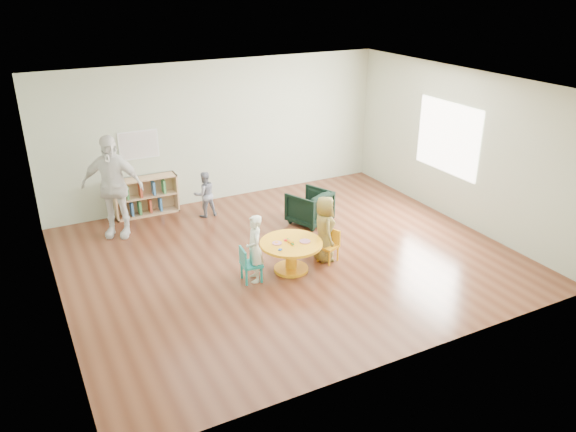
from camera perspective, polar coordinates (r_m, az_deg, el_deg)
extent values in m
plane|color=#542B1A|center=(9.27, 0.02, -4.15)|extent=(7.00, 7.00, 0.00)
cube|color=white|center=(8.36, 0.02, 12.80)|extent=(7.00, 6.00, 0.10)
cube|color=#A9B79D|center=(11.34, -7.05, 8.48)|extent=(7.00, 0.10, 2.80)
cube|color=#A9B79D|center=(6.41, 12.48, -3.99)|extent=(7.00, 0.10, 2.80)
cube|color=#A9B79D|center=(7.85, -23.29, -0.20)|extent=(0.10, 6.00, 2.80)
cube|color=#A9B79D|center=(10.71, 17.01, 6.73)|extent=(0.10, 6.00, 2.80)
cube|color=white|center=(10.87, 15.91, 7.65)|extent=(0.02, 1.60, 1.30)
cylinder|color=#FFAD15|center=(8.77, 0.32, -4.23)|extent=(0.17, 0.17, 0.44)
cylinder|color=#FFAD15|center=(8.86, 0.31, -5.37)|extent=(0.54, 0.54, 0.04)
cylinder|color=#FFAD15|center=(8.66, 0.32, -2.80)|extent=(0.97, 0.97, 0.04)
cylinder|color=pink|center=(8.60, -1.13, -2.78)|extent=(0.15, 0.15, 0.01)
cylinder|color=pink|center=(8.66, 1.73, -2.59)|extent=(0.17, 0.17, 0.01)
cylinder|color=#FFAD15|center=(8.61, 0.26, -2.62)|extent=(0.06, 0.12, 0.04)
cylinder|color=#167C3E|center=(8.54, 0.46, -2.86)|extent=(0.03, 0.05, 0.02)
cylinder|color=#167C3E|center=(8.69, 0.07, -2.39)|extent=(0.03, 0.05, 0.02)
cube|color=red|center=(8.69, -0.26, -2.47)|extent=(0.06, 0.06, 0.02)
cube|color=orange|center=(8.61, -1.17, -2.73)|extent=(0.06, 0.07, 0.02)
cube|color=blue|center=(8.40, -0.80, -3.45)|extent=(0.07, 0.07, 0.02)
cube|color=#167C3E|center=(8.62, 0.38, -2.70)|extent=(0.06, 0.06, 0.02)
cube|color=teal|center=(8.48, -3.75, -4.90)|extent=(0.32, 0.32, 0.04)
cube|color=teal|center=(8.37, -4.61, -4.16)|extent=(0.06, 0.30, 0.26)
cylinder|color=teal|center=(8.62, -4.73, -5.56)|extent=(0.04, 0.04, 0.26)
cylinder|color=teal|center=(8.42, -4.23, -6.29)|extent=(0.04, 0.04, 0.26)
cylinder|color=teal|center=(8.68, -3.23, -5.28)|extent=(0.04, 0.04, 0.26)
cylinder|color=teal|center=(8.48, -2.70, -6.00)|extent=(0.04, 0.04, 0.26)
cube|color=#FFAD15|center=(9.04, 4.10, -3.08)|extent=(0.37, 0.37, 0.04)
cube|color=#FFAD15|center=(9.07, 4.59, -2.02)|extent=(0.13, 0.27, 0.25)
cylinder|color=#FFAD15|center=(9.13, 5.07, -3.84)|extent=(0.03, 0.03, 0.25)
cylinder|color=#FFAD15|center=(9.25, 3.93, -3.43)|extent=(0.03, 0.03, 0.25)
cylinder|color=#FFAD15|center=(8.97, 4.22, -4.35)|extent=(0.03, 0.03, 0.25)
cylinder|color=#FFAD15|center=(9.09, 3.07, -3.92)|extent=(0.03, 0.03, 0.25)
cube|color=tan|center=(10.98, -17.17, 1.43)|extent=(0.03, 0.30, 0.75)
cube|color=tan|center=(11.21, -11.34, 2.49)|extent=(0.03, 0.30, 0.75)
cube|color=tan|center=(11.21, -14.04, 0.26)|extent=(1.20, 0.30, 0.03)
cube|color=tan|center=(10.95, -14.41, 3.72)|extent=(1.20, 0.30, 0.03)
cube|color=tan|center=(11.08, -14.22, 1.97)|extent=(1.14, 0.28, 0.03)
cube|color=tan|center=(11.20, -14.40, 2.20)|extent=(1.20, 0.02, 0.75)
cube|color=#B94931|center=(11.05, -16.35, 0.58)|extent=(0.04, 0.18, 0.26)
cube|color=#397ECA|center=(11.07, -15.60, 0.72)|extent=(0.04, 0.18, 0.26)
cube|color=#479B51|center=(11.10, -14.85, 0.86)|extent=(0.04, 0.18, 0.26)
cube|color=#B94931|center=(11.14, -13.85, 1.05)|extent=(0.04, 0.18, 0.26)
cube|color=#397ECA|center=(11.18, -12.87, 1.23)|extent=(0.04, 0.18, 0.26)
cube|color=#479B51|center=(10.94, -16.04, 2.34)|extent=(0.04, 0.18, 0.26)
cube|color=#B94931|center=(10.99, -14.78, 2.57)|extent=(0.04, 0.18, 0.26)
cube|color=#397ECA|center=(11.04, -13.52, 2.80)|extent=(0.04, 0.18, 0.26)
cube|color=#479B51|center=(11.08, -12.53, 2.98)|extent=(0.04, 0.18, 0.26)
cube|color=white|center=(10.91, -14.93, 7.00)|extent=(0.74, 0.01, 0.54)
cube|color=red|center=(10.91, -14.92, 6.99)|extent=(0.70, 0.00, 0.50)
imported|color=black|center=(10.39, 2.20, 0.91)|extent=(0.89, 0.90, 0.63)
imported|color=white|center=(8.38, -3.41, -3.32)|extent=(0.34, 0.43, 1.06)
imported|color=gold|center=(8.98, 3.72, -1.30)|extent=(0.48, 0.61, 1.09)
imported|color=#1A2643|center=(10.75, -8.46, 2.20)|extent=(0.44, 0.34, 0.89)
imported|color=white|center=(10.15, -17.42, 2.89)|extent=(1.16, 0.91, 1.83)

